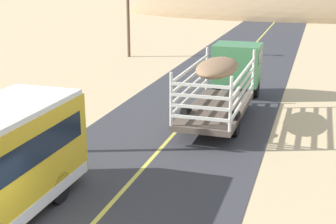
# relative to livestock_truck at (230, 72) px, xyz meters

# --- Properties ---
(livestock_truck) EXTENTS (2.53, 9.70, 3.02)m
(livestock_truck) POSITION_rel_livestock_truck_xyz_m (0.00, 0.00, 0.00)
(livestock_truck) COLOR #3F7F4C
(livestock_truck) RESTS_ON road_surface
(power_pole_mid) EXTENTS (2.20, 0.24, 7.96)m
(power_pole_mid) POSITION_rel_livestock_truck_xyz_m (-10.27, 11.66, 2.48)
(power_pole_mid) COLOR brown
(power_pole_mid) RESTS_ON ground
(distant_hill) EXTENTS (46.60, 21.00, 10.15)m
(distant_hill) POSITION_rel_livestock_truck_xyz_m (-2.22, 50.45, -1.79)
(distant_hill) COLOR #997C5A
(distant_hill) RESTS_ON ground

